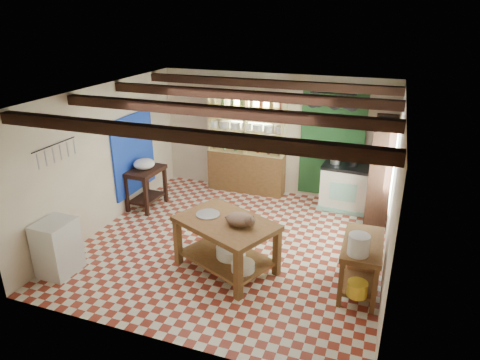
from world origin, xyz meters
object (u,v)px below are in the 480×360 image
(work_table, at_px, (226,245))
(cat, at_px, (240,219))
(prep_table, at_px, (146,188))
(white_cabinet, at_px, (57,247))
(stove, at_px, (346,187))
(right_counter, at_px, (360,266))

(work_table, distance_m, cat, 0.57)
(prep_table, xyz_separation_m, cat, (2.62, -1.62, 0.52))
(white_cabinet, bearing_deg, prep_table, 90.48)
(white_cabinet, bearing_deg, work_table, 22.80)
(work_table, height_order, prep_table, work_table)
(stove, xyz_separation_m, cat, (-1.22, -2.95, 0.47))
(work_table, height_order, right_counter, work_table)
(prep_table, distance_m, cat, 3.13)
(cat, bearing_deg, right_counter, 20.92)
(stove, relative_size, right_counter, 0.87)
(prep_table, distance_m, right_counter, 4.60)
(cat, bearing_deg, prep_table, 162.42)
(work_table, bearing_deg, stove, 87.36)
(right_counter, bearing_deg, white_cabinet, -166.56)
(work_table, relative_size, white_cabinet, 1.70)
(stove, bearing_deg, work_table, -114.03)
(stove, bearing_deg, white_cabinet, -132.21)
(stove, relative_size, white_cabinet, 1.09)
(right_counter, relative_size, cat, 2.53)
(prep_table, bearing_deg, work_table, -31.21)
(prep_table, bearing_deg, stove, 21.35)
(prep_table, relative_size, white_cabinet, 0.96)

